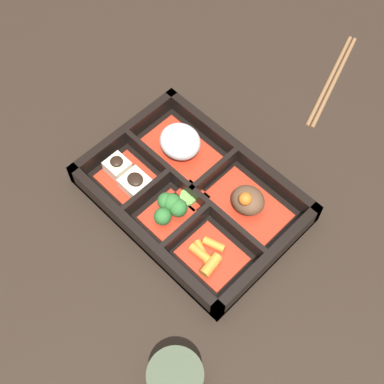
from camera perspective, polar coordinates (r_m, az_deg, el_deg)
name	(u,v)px	position (r m, az deg, el deg)	size (l,w,h in m)	color
ground_plane	(192,200)	(0.82, 0.00, -0.87)	(3.00, 3.00, 0.00)	black
bento_base	(192,198)	(0.82, 0.00, -0.70)	(0.32, 0.22, 0.01)	black
bento_rim	(191,195)	(0.81, -0.14, -0.27)	(0.32, 0.22, 0.04)	black
bowl_rice	(180,144)	(0.84, -1.27, 5.18)	(0.12, 0.08, 0.05)	#B22D19
bowl_stew	(247,202)	(0.79, 5.93, -1.12)	(0.12, 0.08, 0.05)	#B22D19
bowl_tofu	(127,176)	(0.83, -6.93, 1.68)	(0.08, 0.07, 0.03)	#B22D19
bowl_greens	(170,208)	(0.79, -2.37, -1.75)	(0.06, 0.07, 0.03)	#B22D19
bowl_carrots	(210,256)	(0.76, 1.95, -6.87)	(0.09, 0.07, 0.02)	#B22D19
bowl_pickles	(189,197)	(0.81, -0.34, -0.50)	(0.04, 0.04, 0.01)	#B22D19
tea_cup	(176,378)	(0.71, -1.77, -19.26)	(0.07, 0.07, 0.05)	#424C38
chopsticks	(333,79)	(0.99, 14.76, 11.59)	(0.09, 0.22, 0.01)	brown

